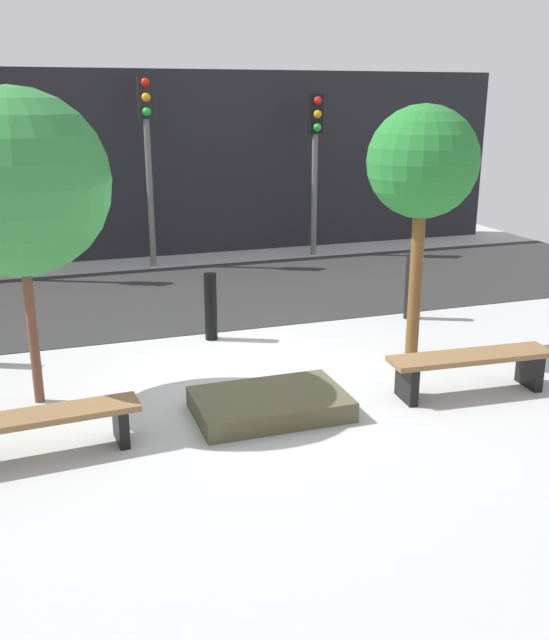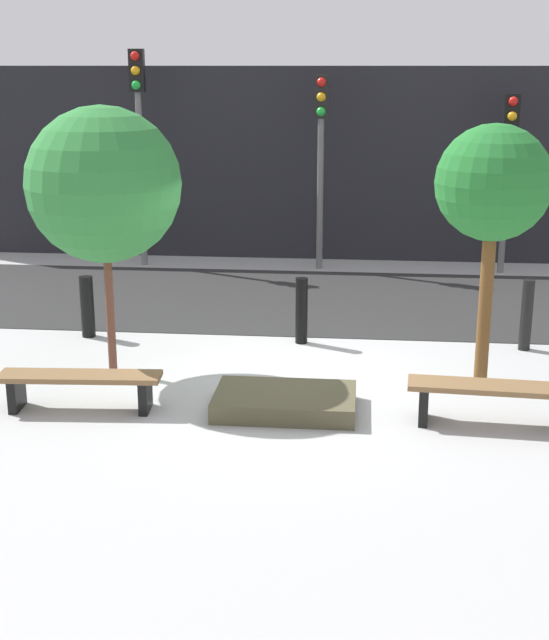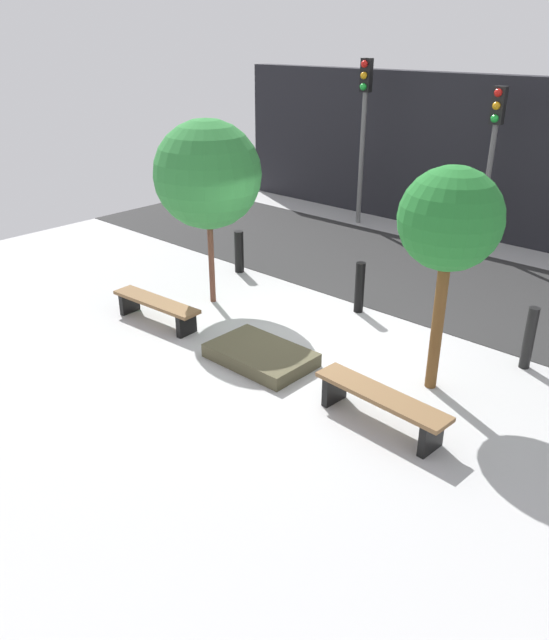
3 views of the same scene
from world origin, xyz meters
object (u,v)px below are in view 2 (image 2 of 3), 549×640
at_px(planter_bed, 285,402).
at_px(traffic_light_mid_east, 509,150).
at_px(bollard_center, 526,315).
at_px(tree_behind_right_bench, 493,185).
at_px(bollard_far_left, 87,307).
at_px(bench_left, 80,384).
at_px(traffic_light_west, 139,120).
at_px(bench_right, 496,396).
at_px(traffic_light_mid_west, 321,137).
at_px(bollard_left, 302,311).
at_px(tree_behind_left_bench, 104,185).

relative_size(planter_bed, traffic_light_mid_east, 0.49).
xyz_separation_m(bollard_center, traffic_light_mid_east, (0.35, 4.80, 1.80)).
height_order(tree_behind_right_bench, bollard_far_left, tree_behind_right_bench).
relative_size(bench_left, traffic_light_west, 0.46).
xyz_separation_m(bench_right, traffic_light_mid_east, (1.12, 7.59, 1.95)).
bearing_deg(traffic_light_mid_east, traffic_light_mid_west, 179.99).
bearing_deg(traffic_light_mid_west, traffic_light_mid_east, -0.01).
height_order(bollard_left, traffic_light_mid_east, traffic_light_mid_east).
distance_m(tree_behind_left_bench, traffic_light_west, 6.38).
bearing_deg(tree_behind_left_bench, bench_left, -90.00).
bearing_deg(bollard_center, planter_bed, -140.05).
height_order(bollard_far_left, bollard_left, bollard_left).
xyz_separation_m(tree_behind_right_bench, traffic_light_west, (-5.77, 6.27, 0.35)).
bearing_deg(bollard_left, tree_behind_right_bench, -32.32).
xyz_separation_m(bench_left, tree_behind_right_bench, (4.64, 1.32, 2.14)).
xyz_separation_m(tree_behind_left_bench, tree_behind_right_bench, (4.64, -0.00, 0.06)).
distance_m(bench_left, bollard_center, 6.09).
bearing_deg(traffic_light_mid_west, bench_left, -107.00).
xyz_separation_m(traffic_light_mid_west, traffic_light_mid_east, (3.44, -0.00, -0.21)).
relative_size(bollard_left, traffic_light_mid_east, 0.29).
bearing_deg(bollard_left, traffic_light_mid_west, 90.00).
distance_m(planter_bed, tree_behind_right_bench, 3.48).
relative_size(bench_right, planter_bed, 1.21).
bearing_deg(bollard_far_left, bench_left, -74.52).
distance_m(tree_behind_left_bench, tree_behind_right_bench, 4.64).
xyz_separation_m(tree_behind_left_bench, traffic_light_west, (-1.12, 6.27, 0.40)).
xyz_separation_m(bench_left, bench_right, (4.64, 0.00, 0.03)).
relative_size(bench_right, traffic_light_west, 0.47).
bearing_deg(traffic_light_west, tree_behind_left_bench, -79.84).
bearing_deg(tree_behind_left_bench, traffic_light_mid_east, 47.39).
bearing_deg(bollard_left, planter_bed, -90.00).
relative_size(bollard_far_left, traffic_light_west, 0.22).
xyz_separation_m(tree_behind_left_bench, traffic_light_mid_east, (5.77, 6.27, -0.10)).
relative_size(tree_behind_left_bench, traffic_light_mid_west, 0.92).
xyz_separation_m(bench_left, tree_behind_left_bench, (0.00, 1.32, 2.08)).
relative_size(tree_behind_left_bench, bollard_far_left, 3.76).
distance_m(bench_left, traffic_light_mid_west, 8.23).
xyz_separation_m(bollard_far_left, traffic_light_west, (-0.35, 4.80, 2.35)).
bearing_deg(traffic_light_mid_west, traffic_light_west, 179.98).
relative_size(bollard_far_left, bollard_left, 0.95).
height_order(tree_behind_left_bench, tree_behind_right_bench, tree_behind_left_bench).
height_order(planter_bed, traffic_light_mid_east, traffic_light_mid_east).
bearing_deg(tree_behind_left_bench, bollard_left, 32.32).
bearing_deg(tree_behind_right_bench, traffic_light_west, 132.60).
xyz_separation_m(traffic_light_west, traffic_light_mid_east, (6.89, -0.00, -0.51)).
height_order(bench_left, bench_right, bench_right).
xyz_separation_m(planter_bed, bollard_center, (3.09, 2.59, 0.39)).
relative_size(bollard_center, traffic_light_mid_west, 0.27).
xyz_separation_m(bollard_left, traffic_light_west, (-3.44, 4.80, 2.33)).
distance_m(planter_bed, bollard_center, 4.05).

